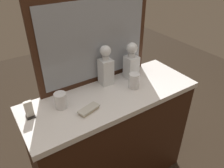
{
  "coord_description": "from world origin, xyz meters",
  "views": [
    {
      "loc": [
        -0.67,
        -1.02,
        1.75
      ],
      "look_at": [
        0.0,
        0.0,
        0.97
      ],
      "focal_mm": 35.18,
      "sensor_mm": 36.0,
      "label": 1
    }
  ],
  "objects_px": {
    "crystal_decanter_left": "(131,64)",
    "crystal_decanter_rear": "(106,69)",
    "napkin_holder": "(29,110)",
    "silver_brush_far_right": "(89,110)",
    "crystal_tumbler_far_right": "(134,81)",
    "crystal_tumbler_far_left": "(61,101)"
  },
  "relations": [
    {
      "from": "crystal_decanter_rear",
      "to": "crystal_tumbler_far_right",
      "type": "xyz_separation_m",
      "value": [
        0.13,
        -0.16,
        -0.07
      ]
    },
    {
      "from": "crystal_decanter_left",
      "to": "crystal_tumbler_far_left",
      "type": "bearing_deg",
      "value": -174.35
    },
    {
      "from": "crystal_decanter_left",
      "to": "crystal_tumbler_far_left",
      "type": "distance_m",
      "value": 0.59
    },
    {
      "from": "crystal_decanter_rear",
      "to": "crystal_tumbler_far_right",
      "type": "height_order",
      "value": "crystal_decanter_rear"
    },
    {
      "from": "crystal_decanter_rear",
      "to": "crystal_decanter_left",
      "type": "distance_m",
      "value": 0.21
    },
    {
      "from": "crystal_tumbler_far_right",
      "to": "crystal_decanter_left",
      "type": "bearing_deg",
      "value": 60.89
    },
    {
      "from": "crystal_decanter_rear",
      "to": "crystal_decanter_left",
      "type": "relative_size",
      "value": 1.06
    },
    {
      "from": "crystal_tumbler_far_right",
      "to": "crystal_tumbler_far_left",
      "type": "height_order",
      "value": "crystal_tumbler_far_right"
    },
    {
      "from": "crystal_decanter_left",
      "to": "silver_brush_far_right",
      "type": "height_order",
      "value": "crystal_decanter_left"
    },
    {
      "from": "crystal_decanter_rear",
      "to": "silver_brush_far_right",
      "type": "distance_m",
      "value": 0.35
    },
    {
      "from": "silver_brush_far_right",
      "to": "crystal_tumbler_far_left",
      "type": "bearing_deg",
      "value": 133.41
    },
    {
      "from": "silver_brush_far_right",
      "to": "napkin_holder",
      "type": "xyz_separation_m",
      "value": [
        -0.31,
        0.14,
        0.03
      ]
    },
    {
      "from": "crystal_tumbler_far_right",
      "to": "napkin_holder",
      "type": "bearing_deg",
      "value": 172.98
    },
    {
      "from": "crystal_decanter_left",
      "to": "crystal_decanter_rear",
      "type": "bearing_deg",
      "value": 172.51
    },
    {
      "from": "crystal_decanter_left",
      "to": "napkin_holder",
      "type": "bearing_deg",
      "value": -176.79
    },
    {
      "from": "crystal_tumbler_far_left",
      "to": "silver_brush_far_right",
      "type": "xyz_separation_m",
      "value": [
        0.12,
        -0.13,
        -0.03
      ]
    },
    {
      "from": "crystal_decanter_rear",
      "to": "napkin_holder",
      "type": "height_order",
      "value": "crystal_decanter_rear"
    },
    {
      "from": "crystal_decanter_rear",
      "to": "crystal_decanter_left",
      "type": "bearing_deg",
      "value": -7.49
    },
    {
      "from": "crystal_decanter_left",
      "to": "napkin_holder",
      "type": "relative_size",
      "value": 2.52
    },
    {
      "from": "crystal_decanter_rear",
      "to": "silver_brush_far_right",
      "type": "xyz_separation_m",
      "value": [
        -0.26,
        -0.21,
        -0.11
      ]
    },
    {
      "from": "silver_brush_far_right",
      "to": "crystal_decanter_rear",
      "type": "bearing_deg",
      "value": 39.78
    },
    {
      "from": "silver_brush_far_right",
      "to": "napkin_holder",
      "type": "height_order",
      "value": "napkin_holder"
    }
  ]
}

